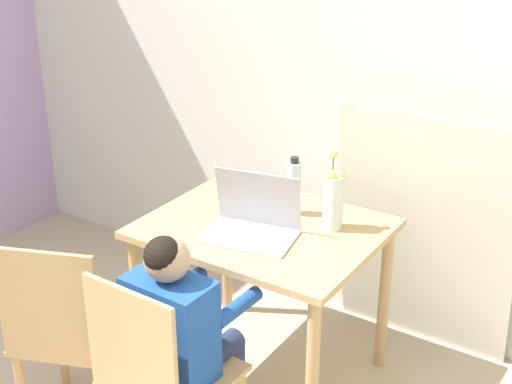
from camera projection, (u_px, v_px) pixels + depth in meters
wall_back at (377, 69)px, 3.18m from camera, size 6.40×0.05×2.50m
dining_table at (263, 248)px, 2.96m from camera, size 0.94×0.75×0.73m
chair_occupied at (160, 379)px, 2.45m from camera, size 0.41×0.41×0.86m
chair_spare at (69, 334)px, 2.70m from camera, size 0.52×0.52×0.86m
person_seated at (182, 326)px, 2.49m from camera, size 0.32×0.43×0.97m
laptop at (253, 221)px, 2.83m from camera, size 0.40×0.31×0.25m
flower_vase at (333, 199)px, 2.85m from camera, size 0.08×0.08×0.33m
water_bottle at (294, 188)px, 2.98m from camera, size 0.06×0.06×0.26m
cardboard_panel at (424, 235)px, 3.17m from camera, size 0.81×0.18×1.15m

